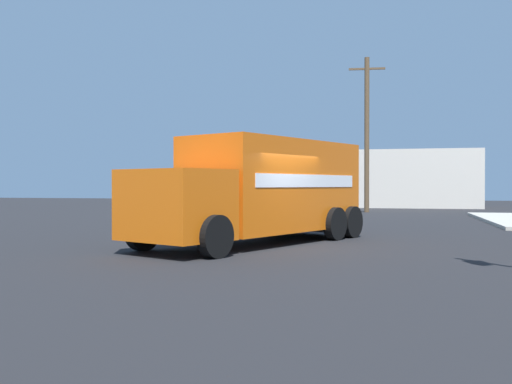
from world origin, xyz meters
TOP-DOWN VIEW (x-y plane):
  - ground_plane at (0.00, 0.00)m, footprint 100.00×100.00m
  - delivery_truck at (-0.48, 0.71)m, footprint 5.62×8.35m
  - utility_pole at (1.60, 20.52)m, footprint 2.20×0.34m
  - building_backdrop at (-1.72, 29.85)m, footprint 22.12×6.00m

SIDE VIEW (x-z plane):
  - ground_plane at x=0.00m, z-range 0.00..0.00m
  - delivery_truck at x=-0.48m, z-range 0.06..3.03m
  - building_backdrop at x=-1.72m, z-range 0.00..4.25m
  - utility_pole at x=1.60m, z-range 0.14..9.64m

